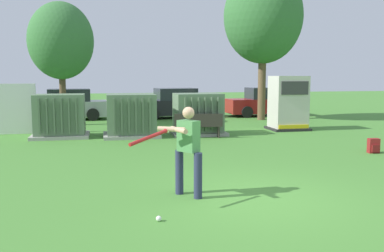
% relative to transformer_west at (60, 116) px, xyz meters
% --- Properties ---
extents(ground_plane, '(96.00, 96.00, 0.00)m').
position_rel_transformer_west_xyz_m(ground_plane, '(4.36, -9.20, -0.79)').
color(ground_plane, '#478433').
extents(transformer_west, '(2.10, 1.70, 1.62)m').
position_rel_transformer_west_xyz_m(transformer_west, '(0.00, 0.00, 0.00)').
color(transformer_west, '#9E9B93').
rests_on(transformer_west, ground).
extents(transformer_mid_west, '(2.10, 1.70, 1.62)m').
position_rel_transformer_west_xyz_m(transformer_mid_west, '(2.63, -0.42, 0.00)').
color(transformer_mid_west, '#9E9B93').
rests_on(transformer_mid_west, ground).
extents(transformer_mid_east, '(2.10, 1.70, 1.62)m').
position_rel_transformer_west_xyz_m(transformer_mid_east, '(5.25, -0.33, 0.00)').
color(transformer_mid_east, '#9E9B93').
rests_on(transformer_mid_east, ground).
extents(generator_enclosure, '(1.60, 1.40, 2.30)m').
position_rel_transformer_west_xyz_m(generator_enclosure, '(9.34, 0.29, 0.35)').
color(generator_enclosure, '#262626').
rests_on(generator_enclosure, ground).
extents(park_bench, '(1.84, 0.68, 0.92)m').
position_rel_transformer_west_xyz_m(park_bench, '(5.06, -1.28, -0.25)').
color(park_bench, '#2D2823').
rests_on(park_bench, ground).
extents(batter, '(1.42, 1.19, 1.74)m').
position_rel_transformer_west_xyz_m(batter, '(3.15, -8.75, 0.19)').
color(batter, '#282D4C').
rests_on(batter, ground).
extents(sports_ball, '(0.09, 0.09, 0.09)m').
position_rel_transformer_west_xyz_m(sports_ball, '(2.44, -10.03, -0.74)').
color(sports_ball, white).
rests_on(sports_ball, ground).
extents(backpack, '(0.34, 0.29, 0.44)m').
position_rel_transformer_west_xyz_m(backpack, '(9.56, -5.36, -0.57)').
color(backpack, maroon).
rests_on(backpack, ground).
extents(tree_left, '(2.96, 2.96, 5.65)m').
position_rel_transformer_west_xyz_m(tree_left, '(-0.22, 3.92, 3.09)').
color(tree_left, brown).
rests_on(tree_left, ground).
extents(tree_center_left, '(4.03, 4.03, 7.70)m').
position_rel_transformer_west_xyz_m(tree_center_left, '(9.72, 4.39, 4.50)').
color(tree_center_left, brown).
rests_on(tree_center_left, ground).
extents(parked_car_left_of_center, '(4.31, 2.15, 1.62)m').
position_rel_transformer_west_xyz_m(parked_car_left_of_center, '(-0.25, 6.42, -0.04)').
color(parked_car_left_of_center, '#B2B2B7').
rests_on(parked_car_left_of_center, ground).
extents(parked_car_right_of_center, '(4.37, 2.28, 1.62)m').
position_rel_transformer_west_xyz_m(parked_car_right_of_center, '(5.38, 6.36, -0.04)').
color(parked_car_right_of_center, black).
rests_on(parked_car_right_of_center, ground).
extents(parked_car_rightmost, '(4.22, 1.96, 1.62)m').
position_rel_transformer_west_xyz_m(parked_car_rightmost, '(10.65, 6.37, -0.04)').
color(parked_car_rightmost, maroon).
rests_on(parked_car_rightmost, ground).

